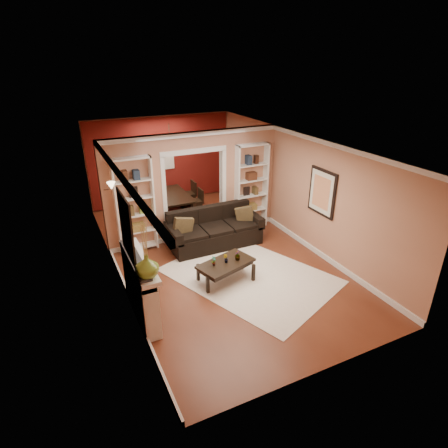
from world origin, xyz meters
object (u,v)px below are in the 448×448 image
coffee_table (226,272)px  dining_table (174,204)px  bookshelf_right (251,187)px  fireplace (141,287)px  sofa (215,228)px  bookshelf_left (135,206)px

coffee_table → dining_table: size_ratio=0.68×
bookshelf_right → fireplace: bearing=-145.2°
sofa → coffee_table: 1.68m
bookshelf_left → fireplace: size_ratio=1.35×
sofa → dining_table: (-0.27, 2.40, -0.16)m
sofa → fireplace: bearing=-139.9°
coffee_table → fireplace: size_ratio=0.68×
bookshelf_left → fireplace: bookshelf_left is taller
sofa → coffee_table: bearing=-106.4°
coffee_table → dining_table: dining_table is taller
bookshelf_left → fireplace: bearing=-102.0°
dining_table → sofa: bearing=-173.6°
bookshelf_left → dining_table: bearing=50.4°
bookshelf_left → dining_table: size_ratio=1.35×
dining_table → fireplace: bearing=154.8°
bookshelf_right → dining_table: (-1.60, 1.82, -0.85)m
coffee_table → bookshelf_left: bearing=103.9°
sofa → bookshelf_right: bookshelf_right is taller
bookshelf_right → fireplace: size_ratio=1.35×
bookshelf_right → dining_table: 2.57m
fireplace → bookshelf_right: bearing=34.8°
sofa → bookshelf_left: bookshelf_left is taller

